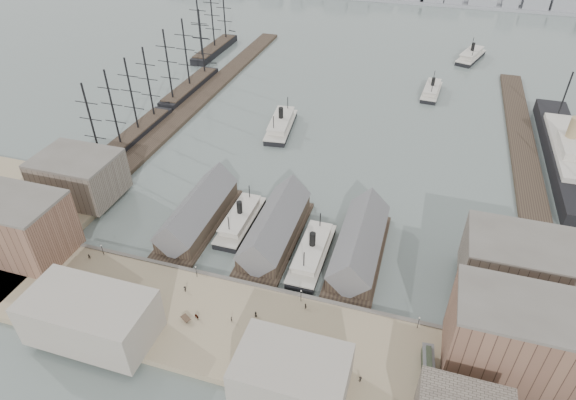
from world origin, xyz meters
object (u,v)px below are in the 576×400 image
(ocean_steamer, at_px, (565,152))
(horse_cart_right, at_px, (304,350))
(ferry_docked_west, at_px, (240,219))
(tram, at_px, (428,366))
(horse_cart_center, at_px, (193,317))
(horse_cart_left, at_px, (105,281))

(ocean_steamer, height_order, horse_cart_right, ocean_steamer)
(ferry_docked_west, distance_m, ocean_steamer, 128.48)
(ferry_docked_west, bearing_deg, horse_cart_right, -52.15)
(tram, xyz_separation_m, horse_cart_center, (-57.26, -2.19, -1.01))
(ocean_steamer, height_order, horse_cart_left, ocean_steamer)
(horse_cart_center, bearing_deg, ocean_steamer, -11.83)
(horse_cart_center, bearing_deg, horse_cart_right, -62.71)
(horse_cart_center, bearing_deg, ferry_docked_west, 34.68)
(horse_cart_right, bearing_deg, tram, -91.70)
(tram, xyz_separation_m, horse_cart_left, (-85.96, 2.27, -1.04))
(horse_cart_left, bearing_deg, ocean_steamer, -24.18)
(ferry_docked_west, distance_m, horse_cart_center, 41.54)
(tram, relative_size, horse_cart_center, 2.13)
(ocean_steamer, xyz_separation_m, horse_cart_right, (-72.02, -116.47, -1.16))
(ferry_docked_west, xyz_separation_m, horse_cart_left, (-24.89, -36.90, 0.51))
(horse_cart_left, bearing_deg, tram, -66.19)
(tram, bearing_deg, ferry_docked_west, 141.43)
(ferry_docked_west, relative_size, horse_cart_center, 5.64)
(horse_cart_center, bearing_deg, horse_cart_left, 110.60)
(horse_cart_right, bearing_deg, ferry_docked_west, 29.49)
(ocean_steamer, bearing_deg, ferry_docked_west, -144.82)
(horse_cart_left, xyz_separation_m, horse_cart_center, (28.70, -4.46, 0.04))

